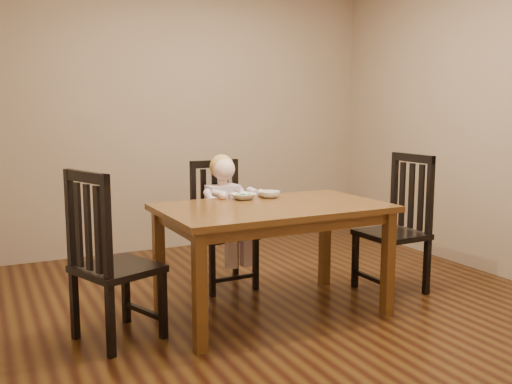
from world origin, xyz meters
name	(u,v)px	position (x,y,z in m)	size (l,w,h in m)	color
room	(284,121)	(0.00, 0.00, 1.35)	(4.01, 4.01, 2.71)	#482C0F
dining_table	(273,218)	(-0.17, -0.15, 0.69)	(1.57, 0.96, 0.78)	#4A2F11
chair_child	(221,227)	(-0.24, 0.59, 0.49)	(0.46, 0.44, 1.02)	black
chair_left	(109,261)	(-1.30, -0.16, 0.52)	(0.58, 0.59, 1.08)	black
chair_right	(397,226)	(0.96, -0.13, 0.52)	(0.46, 0.48, 1.08)	black
toddler	(224,209)	(-0.24, 0.54, 0.64)	(0.34, 0.42, 0.58)	white
bowl_peas	(243,196)	(-0.25, 0.16, 0.80)	(0.18, 0.18, 0.04)	white
bowl_veg	(270,194)	(-0.04, 0.14, 0.80)	(0.16, 0.16, 0.05)	white
fork	(240,194)	(-0.29, 0.13, 0.82)	(0.05, 0.11, 0.05)	silver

